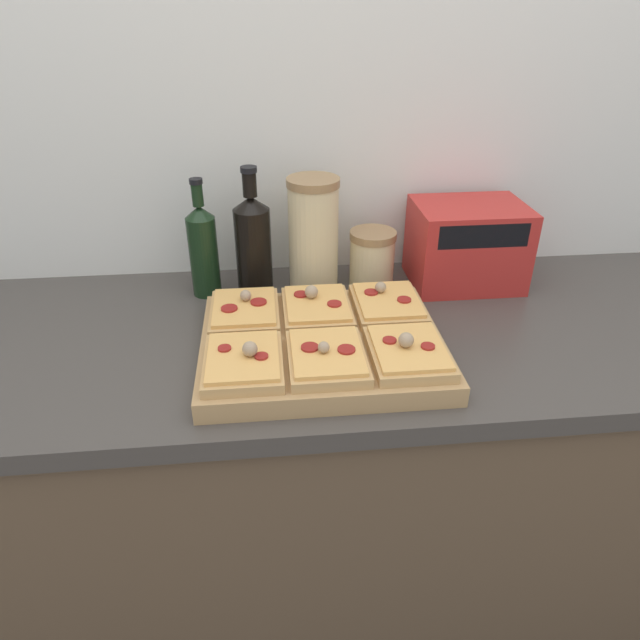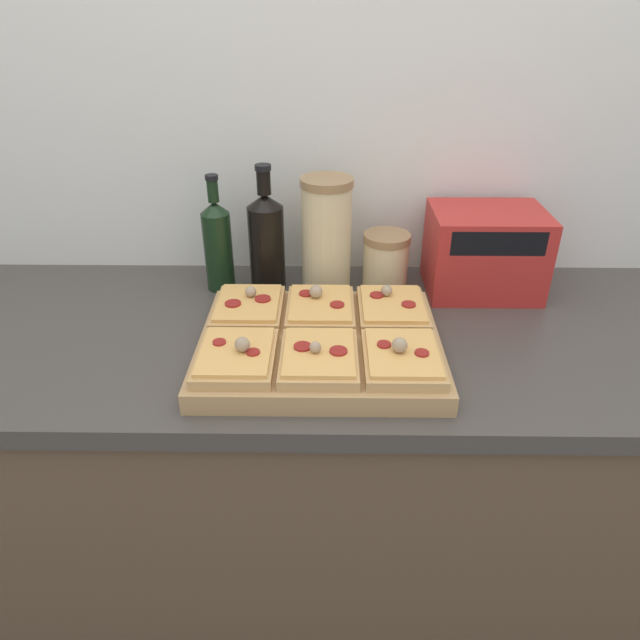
# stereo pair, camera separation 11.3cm
# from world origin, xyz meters

# --- Properties ---
(wall_back) EXTENTS (6.00, 0.06, 2.50)m
(wall_back) POSITION_xyz_m (0.00, 0.67, 1.25)
(wall_back) COLOR silver
(wall_back) RESTS_ON ground_plane
(kitchen_counter) EXTENTS (2.63, 0.67, 0.88)m
(kitchen_counter) POSITION_xyz_m (0.00, 0.32, 0.44)
(kitchen_counter) COLOR brown
(kitchen_counter) RESTS_ON ground_plane
(cutting_board) EXTENTS (0.47, 0.39, 0.04)m
(cutting_board) POSITION_xyz_m (-0.03, 0.22, 0.90)
(cutting_board) COLOR tan
(cutting_board) RESTS_ON kitchen_counter
(pizza_slice_back_left) EXTENTS (0.14, 0.18, 0.05)m
(pizza_slice_back_left) POSITION_xyz_m (-0.18, 0.32, 0.94)
(pizza_slice_back_left) COLOR tan
(pizza_slice_back_left) RESTS_ON cutting_board
(pizza_slice_back_center) EXTENTS (0.14, 0.18, 0.06)m
(pizza_slice_back_center) POSITION_xyz_m (-0.03, 0.32, 0.94)
(pizza_slice_back_center) COLOR tan
(pizza_slice_back_center) RESTS_ON cutting_board
(pizza_slice_back_right) EXTENTS (0.14, 0.18, 0.05)m
(pizza_slice_back_right) POSITION_xyz_m (0.12, 0.32, 0.94)
(pizza_slice_back_right) COLOR tan
(pizza_slice_back_right) RESTS_ON cutting_board
(pizza_slice_front_left) EXTENTS (0.14, 0.18, 0.06)m
(pizza_slice_front_left) POSITION_xyz_m (-0.18, 0.13, 0.94)
(pizza_slice_front_left) COLOR tan
(pizza_slice_front_left) RESTS_ON cutting_board
(pizza_slice_front_center) EXTENTS (0.14, 0.18, 0.05)m
(pizza_slice_front_center) POSITION_xyz_m (-0.03, 0.13, 0.94)
(pizza_slice_front_center) COLOR tan
(pizza_slice_front_center) RESTS_ON cutting_board
(pizza_slice_front_right) EXTENTS (0.14, 0.18, 0.06)m
(pizza_slice_front_right) POSITION_xyz_m (0.12, 0.13, 0.94)
(pizza_slice_front_right) COLOR tan
(pizza_slice_front_right) RESTS_ON cutting_board
(olive_oil_bottle) EXTENTS (0.07, 0.07, 0.28)m
(olive_oil_bottle) POSITION_xyz_m (-0.28, 0.52, 1.00)
(olive_oil_bottle) COLOR black
(olive_oil_bottle) RESTS_ON kitchen_counter
(wine_bottle) EXTENTS (0.08, 0.08, 0.30)m
(wine_bottle) POSITION_xyz_m (-0.16, 0.52, 1.00)
(wine_bottle) COLOR black
(wine_bottle) RESTS_ON kitchen_counter
(grain_jar_tall) EXTENTS (0.12, 0.12, 0.27)m
(grain_jar_tall) POSITION_xyz_m (-0.02, 0.52, 1.02)
(grain_jar_tall) COLOR beige
(grain_jar_tall) RESTS_ON kitchen_counter
(grain_jar_short) EXTENTS (0.11, 0.11, 0.14)m
(grain_jar_short) POSITION_xyz_m (0.12, 0.52, 0.95)
(grain_jar_short) COLOR beige
(grain_jar_short) RESTS_ON kitchen_counter
(toaster_oven) EXTENTS (0.28, 0.20, 0.20)m
(toaster_oven) POSITION_xyz_m (0.35, 0.52, 0.98)
(toaster_oven) COLOR red
(toaster_oven) RESTS_ON kitchen_counter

